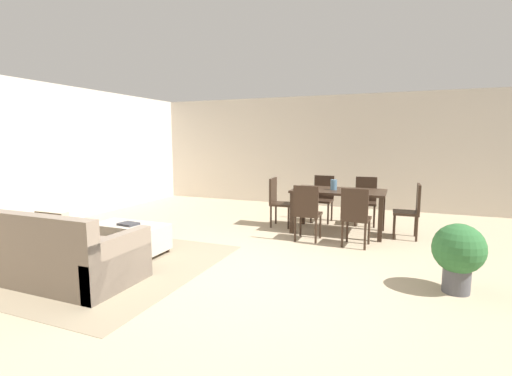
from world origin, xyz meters
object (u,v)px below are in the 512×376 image
couch (46,254)px  dining_table (339,195)px  dining_chair_far_left (323,196)px  potted_plant (458,252)px  ottoman_table (131,236)px  vase_centerpiece (334,185)px  dining_chair_far_right (366,198)px  dining_chair_head_west (278,199)px  dining_chair_near_right (355,214)px  dining_chair_near_left (307,210)px  dining_chair_head_east (412,208)px  book_on_ottoman (128,224)px

couch → dining_table: size_ratio=1.40×
dining_chair_far_left → potted_plant: dining_chair_far_left is taller
ottoman_table → vase_centerpiece: vase_centerpiece is taller
couch → dining_chair_far_right: dining_chair_far_right is taller
ottoman_table → vase_centerpiece: (2.52, 2.31, 0.61)m
couch → dining_table: (2.85, 3.49, 0.37)m
dining_chair_far_left → vase_centerpiece: size_ratio=5.08×
ottoman_table → dining_chair_head_west: (1.46, 2.38, 0.28)m
dining_chair_near_right → vase_centerpiece: (-0.48, 0.81, 0.33)m
dining_chair_near_left → vase_centerpiece: vase_centerpiece is taller
couch → dining_chair_far_left: dining_chair_far_left is taller
dining_chair_near_left → dining_chair_head_west: same height
dining_chair_head_east → vase_centerpiece: size_ratio=5.08×
dining_chair_far_left → dining_chair_far_right: size_ratio=1.00×
book_on_ottoman → dining_chair_near_right: bearing=27.8°
book_on_ottoman → potted_plant: size_ratio=0.34×
dining_table → dining_chair_head_east: (1.20, 0.02, -0.14)m
dining_table → dining_chair_near_right: 0.94m
couch → dining_chair_head_east: 5.36m
couch → dining_chair_near_right: size_ratio=2.42×
ottoman_table → dining_chair_far_right: (2.99, 3.15, 0.28)m
dining_chair_far_right → dining_chair_head_east: same height
dining_chair_head_west → dining_chair_near_left: bearing=-46.8°
dining_chair_far_left → book_on_ottoman: (-2.14, -3.18, -0.07)m
ottoman_table → dining_chair_far_left: size_ratio=1.17×
potted_plant → ottoman_table: bearing=-177.2°
dining_chair_near_left → dining_chair_head_west: (-0.77, 0.82, 0.00)m
vase_centerpiece → dining_chair_near_left: bearing=-110.9°
dining_chair_head_east → book_on_ottoman: 4.48m
couch → potted_plant: size_ratio=2.94×
vase_centerpiece → dining_chair_far_left: bearing=113.3°
dining_chair_far_right → dining_chair_near_right: bearing=-90.0°
potted_plant → dining_chair_far_left: bearing=125.2°
dining_chair_head_east → dining_chair_head_west: 2.34m
ottoman_table → vase_centerpiece: size_ratio=5.97×
dining_chair_near_left → dining_table: bearing=64.7°
dining_chair_near_left → dining_chair_head_east: 1.76m
couch → book_on_ottoman: 1.13m
couch → potted_plant: 4.67m
vase_centerpiece → couch: bearing=-128.7°
potted_plant → dining_chair_near_left: bearing=145.8°
dining_chair_far_left → book_on_ottoman: bearing=-123.9°
dining_table → dining_chair_near_left: dining_chair_near_left is taller
dining_chair_head_east → potted_plant: bearing=-78.9°
dining_chair_near_left → dining_chair_near_right: size_ratio=1.00×
ottoman_table → dining_chair_far_left: (2.17, 3.12, 0.28)m
ottoman_table → dining_table: (2.60, 2.34, 0.42)m
dining_table → dining_chair_head_east: dining_chair_head_east is taller
dining_chair_far_left → dining_table: bearing=-60.7°
dining_chair_near_left → dining_chair_far_right: 1.77m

